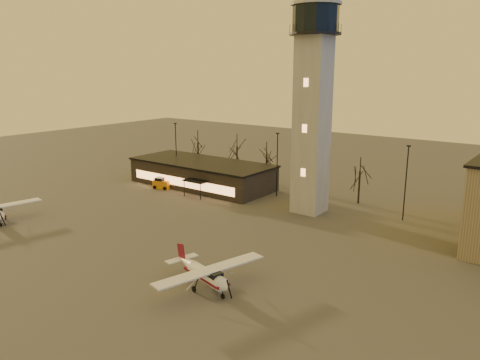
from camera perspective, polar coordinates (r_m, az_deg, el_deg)
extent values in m
plane|color=#454340|center=(45.08, -10.81, -12.83)|extent=(220.00, 220.00, 0.00)
cube|color=gray|center=(64.85, 8.74, 6.40)|extent=(4.00, 4.00, 24.00)
cylinder|color=black|center=(64.54, 9.14, 17.17)|extent=(6.80, 6.80, 0.30)
cylinder|color=black|center=(64.69, 9.21, 18.80)|extent=(6.00, 6.00, 3.40)
cylinder|color=gray|center=(64.90, 9.27, 20.47)|extent=(6.60, 6.60, 0.40)
cube|color=black|center=(80.72, -4.67, 0.68)|extent=(25.00, 10.00, 4.00)
cube|color=black|center=(80.28, -4.70, 2.18)|extent=(25.40, 10.40, 0.30)
cube|color=#F29E54|center=(77.24, -7.14, -0.27)|extent=(22.00, 0.08, 1.40)
cube|color=black|center=(73.64, -5.45, -0.10)|extent=(4.00, 2.00, 0.20)
cylinder|color=black|center=(86.95, -7.79, 3.54)|extent=(0.16, 0.16, 10.00)
cube|color=black|center=(86.24, -7.90, 6.84)|extent=(0.50, 0.25, 0.18)
cylinder|color=black|center=(73.38, 4.55, 1.79)|extent=(0.16, 0.16, 10.00)
cube|color=black|center=(72.53, 4.62, 5.70)|extent=(0.50, 0.25, 0.18)
cylinder|color=black|center=(65.17, 19.54, -0.45)|extent=(0.16, 0.16, 10.00)
cube|color=black|center=(64.22, 19.89, 3.93)|extent=(0.50, 0.25, 0.18)
cylinder|color=black|center=(91.61, -5.11, 2.76)|extent=(0.28, 0.28, 5.74)
cylinder|color=black|center=(81.99, 3.24, 1.35)|extent=(0.28, 0.28, 5.25)
cylinder|color=black|center=(73.96, 7.31, 0.29)|extent=(0.28, 0.28, 6.16)
cylinder|color=black|center=(72.03, 14.31, -0.87)|extent=(0.28, 0.28, 4.97)
cylinder|color=black|center=(88.11, -0.37, 2.34)|extent=(0.28, 0.28, 5.60)
cylinder|color=silver|center=(43.72, -4.01, -11.61)|extent=(4.92, 2.50, 1.34)
cone|color=silver|center=(41.67, -1.80, -12.90)|extent=(1.22, 1.47, 1.28)
cone|color=silver|center=(46.35, -6.49, -9.95)|extent=(2.68, 1.72, 1.13)
cube|color=black|center=(42.76, -3.22, -11.52)|extent=(1.77, 1.44, 0.72)
cube|color=maroon|center=(43.90, -4.16, -11.58)|extent=(5.72, 2.75, 0.23)
cube|color=silver|center=(43.00, -3.63, -10.87)|extent=(4.38, 11.33, 0.14)
cube|color=silver|center=(47.04, -7.10, -9.47)|extent=(1.76, 3.52, 0.08)
cube|color=maroon|center=(46.84, -7.19, -8.62)|extent=(1.40, 0.44, 1.74)
cone|color=silver|center=(66.98, -27.12, -4.08)|extent=(1.17, 1.46, 1.31)
cube|color=orange|center=(80.05, -9.46, -0.54)|extent=(3.24, 2.23, 1.37)
cube|color=black|center=(80.08, -9.72, 0.04)|extent=(1.66, 1.66, 0.79)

